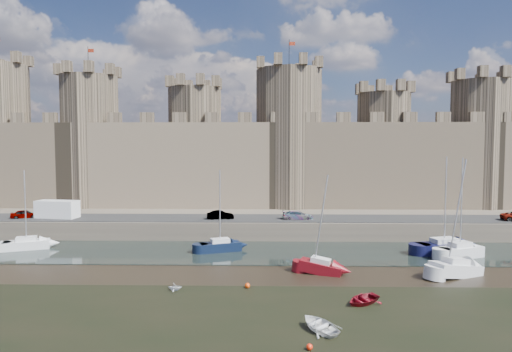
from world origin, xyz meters
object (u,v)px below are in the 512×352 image
at_px(car_0, 25,214).
at_px(sailboat_2, 460,250).
at_px(car_2, 298,215).
at_px(sailboat_4, 321,266).
at_px(car_1, 220,215).
at_px(sailboat_3, 444,247).
at_px(sailboat_0, 27,244).
at_px(van, 57,210).
at_px(sailboat_1, 220,245).
at_px(sailboat_5, 456,268).

height_order(car_0, sailboat_2, sailboat_2).
xyz_separation_m(car_2, sailboat_4, (1.07, -17.85, -2.38)).
relative_size(car_1, sailboat_2, 0.33).
distance_m(car_0, sailboat_3, 55.87).
bearing_deg(sailboat_2, sailboat_0, 154.48).
relative_size(car_0, van, 0.63).
xyz_separation_m(sailboat_1, sailboat_2, (27.52, -2.46, 0.10)).
relative_size(sailboat_1, sailboat_2, 0.86).
relative_size(car_0, sailboat_3, 0.32).
bearing_deg(sailboat_5, sailboat_2, 39.47).
bearing_deg(sailboat_0, car_1, -2.76).
distance_m(car_2, sailboat_3, 19.13).
xyz_separation_m(car_1, sailboat_4, (11.82, -17.75, -2.39)).
height_order(car_2, sailboat_2, sailboat_2).
bearing_deg(car_2, sailboat_0, 101.99).
xyz_separation_m(car_1, sailboat_3, (27.40, -9.05, -2.26)).
bearing_deg(sailboat_4, car_1, 142.09).
xyz_separation_m(sailboat_2, sailboat_4, (-16.54, -6.61, -0.15)).
height_order(sailboat_0, sailboat_4, sailboat_4).
bearing_deg(car_2, car_0, 88.01).
xyz_separation_m(car_2, van, (-33.85, 0.39, 0.65)).
distance_m(sailboat_0, sailboat_5, 48.97).
height_order(sailboat_2, sailboat_4, sailboat_2).
relative_size(van, sailboat_0, 0.60).
xyz_separation_m(car_2, sailboat_3, (16.65, -9.15, -2.25)).
distance_m(car_2, van, 33.85).
relative_size(car_0, sailboat_0, 0.37).
height_order(car_2, van, van).
height_order(car_0, van, van).
bearing_deg(van, sailboat_4, -18.25).
bearing_deg(van, car_1, 8.11).
distance_m(sailboat_0, sailboat_1, 23.85).
bearing_deg(sailboat_5, van, 133.62).
xyz_separation_m(sailboat_2, sailboat_5, (-3.49, -7.27, -0.07)).
relative_size(car_2, sailboat_4, 0.43).
bearing_deg(car_0, sailboat_4, -131.69).
height_order(car_2, sailboat_1, sailboat_1).
height_order(car_2, sailboat_3, sailboat_3).
bearing_deg(sailboat_0, sailboat_2, -25.55).
bearing_deg(sailboat_3, sailboat_5, -119.63).
bearing_deg(sailboat_0, van, 68.45).
height_order(car_0, car_1, car_1).
relative_size(sailboat_0, sailboat_1, 0.99).
bearing_deg(sailboat_3, sailboat_2, -79.73).
xyz_separation_m(car_0, sailboat_3, (55.04, -9.36, -2.26)).
xyz_separation_m(car_0, sailboat_2, (56.00, -11.45, -2.24)).
distance_m(car_0, sailboat_2, 57.21).
relative_size(sailboat_0, sailboat_3, 0.85).
distance_m(van, sailboat_2, 52.84).
bearing_deg(sailboat_5, sailboat_0, 142.98).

